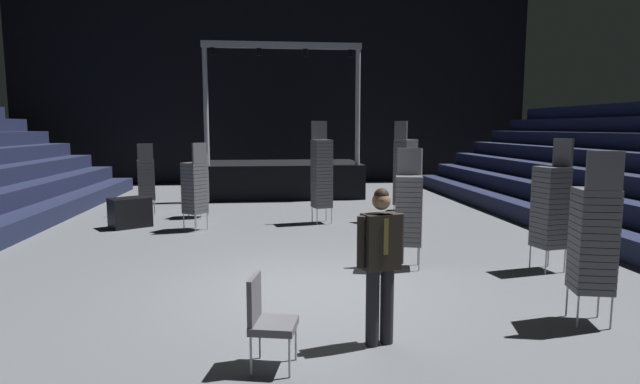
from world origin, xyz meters
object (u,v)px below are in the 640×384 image
at_px(stage_riser, 282,177).
at_px(chair_stack_mid_centre, 551,205).
at_px(chair_stack_mid_left, 146,179).
at_px(chair_stack_aisle_left, 414,180).
at_px(man_with_tie, 381,257).
at_px(chair_stack_mid_right, 593,238).
at_px(chair_stack_front_right, 408,209).
at_px(loose_chair_near_man, 267,316).
at_px(chair_stack_rear_left, 195,187).
at_px(chair_stack_rear_right, 405,171).
at_px(chair_stack_rear_centre, 322,173).
at_px(chair_stack_aisle_right, 198,185).
at_px(equipment_road_case, 130,212).

height_order(stage_riser, chair_stack_mid_centre, stage_riser).
distance_m(chair_stack_mid_left, chair_stack_aisle_left, 7.55).
distance_m(man_with_tie, chair_stack_mid_left, 10.18).
distance_m(stage_riser, chair_stack_mid_right, 12.92).
bearing_deg(chair_stack_mid_right, man_with_tie, -159.35).
bearing_deg(chair_stack_front_right, loose_chair_near_man, 69.23).
distance_m(man_with_tie, chair_stack_rear_left, 7.29).
xyz_separation_m(chair_stack_mid_centre, chair_stack_rear_right, (-1.15, 4.82, 0.17)).
relative_size(chair_stack_mid_left, chair_stack_aisle_left, 1.09).
height_order(chair_stack_mid_right, chair_stack_rear_centre, chair_stack_rear_centre).
bearing_deg(chair_stack_aisle_right, chair_stack_rear_centre, -87.33).
xyz_separation_m(chair_stack_rear_centre, chair_stack_aisle_right, (-3.20, 1.18, -0.42)).
relative_size(equipment_road_case, loose_chair_near_man, 0.95).
xyz_separation_m(man_with_tie, chair_stack_front_right, (1.17, 3.03, 0.03)).
xyz_separation_m(chair_stack_mid_centre, chair_stack_rear_centre, (-3.33, 4.65, 0.17)).
xyz_separation_m(man_with_tie, chair_stack_aisle_right, (-3.06, 8.43, -0.14)).
height_order(stage_riser, man_with_tie, stage_riser).
height_order(man_with_tie, chair_stack_rear_left, chair_stack_rear_left).
distance_m(man_with_tie, chair_stack_rear_centre, 7.26).
bearing_deg(equipment_road_case, chair_stack_mid_left, 90.68).
relative_size(chair_stack_mid_right, equipment_road_case, 2.37).
relative_size(chair_stack_rear_left, chair_stack_rear_centre, 0.80).
bearing_deg(chair_stack_aisle_left, chair_stack_mid_left, 112.56).
xyz_separation_m(chair_stack_rear_left, chair_stack_aisle_left, (5.90, 2.22, -0.13)).
bearing_deg(chair_stack_rear_centre, chair_stack_aisle_right, -34.04).
bearing_deg(chair_stack_rear_left, equipment_road_case, 111.65).
bearing_deg(man_with_tie, chair_stack_aisle_right, -85.41).
height_order(chair_stack_front_right, chair_stack_mid_right, chair_stack_mid_right).
distance_m(stage_riser, chair_stack_mid_left, 5.37).
bearing_deg(chair_stack_mid_centre, chair_stack_front_right, 68.51).
bearing_deg(stage_riser, chair_stack_rear_right, -61.01).
relative_size(chair_stack_rear_centre, chair_stack_aisle_left, 1.43).
bearing_deg(equipment_road_case, loose_chair_near_man, -66.79).
xyz_separation_m(stage_riser, loose_chair_near_man, (-0.58, -13.23, -0.12)).
bearing_deg(chair_stack_aisle_left, loose_chair_near_man, 179.57).
xyz_separation_m(stage_riser, man_with_tie, (0.67, -12.81, 0.35)).
height_order(chair_stack_front_right, equipment_road_case, chair_stack_front_right).
distance_m(chair_stack_mid_right, chair_stack_aisle_right, 9.93).
relative_size(chair_stack_rear_left, equipment_road_case, 2.28).
height_order(chair_stack_front_right, chair_stack_mid_centre, chair_stack_mid_centre).
relative_size(chair_stack_mid_left, chair_stack_mid_centre, 0.89).
bearing_deg(chair_stack_mid_right, chair_stack_aisle_right, 138.89).
bearing_deg(loose_chair_near_man, stage_riser, -169.92).
xyz_separation_m(chair_stack_mid_centre, loose_chair_near_man, (-4.72, -3.02, -0.58)).
xyz_separation_m(stage_riser, chair_stack_aisle_left, (3.67, -3.89, 0.25)).
relative_size(chair_stack_front_right, chair_stack_rear_right, 0.80).
bearing_deg(chair_stack_aisle_right, chair_stack_rear_right, -77.77).
distance_m(chair_stack_mid_left, chair_stack_mid_centre, 10.33).
distance_m(chair_stack_rear_right, equipment_road_case, 6.91).
distance_m(chair_stack_front_right, chair_stack_mid_centre, 2.34).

